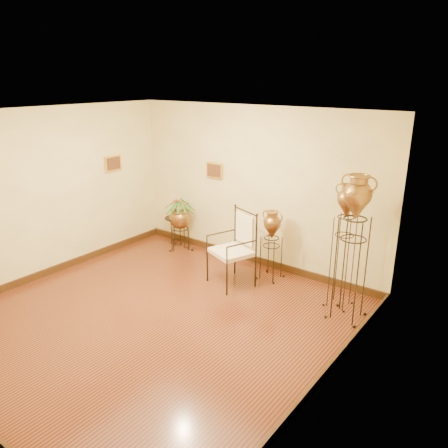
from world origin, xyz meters
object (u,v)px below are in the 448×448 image
Objects in this scene: side_table at (177,232)px; armchair at (231,249)px; amphora_mid at (352,248)px; amphora_tall at (343,245)px; planter_urn at (180,216)px.

armchair is at bearing -19.50° from side_table.
amphora_mid is 1.70× the size of armchair.
planter_urn is at bearing 176.01° from amphora_tall.
side_table is (-0.10, 0.00, -0.36)m from planter_urn.
side_table is at bearing 179.56° from planter_urn.
amphora_tall is 2.32× the size of side_table.
amphora_tall is 0.90× the size of amphora_mid.
amphora_tall is at bearing 33.62° from armchair.
amphora_tall reaches higher than planter_urn.
side_table is (-1.79, 0.63, -0.28)m from armchair.
amphora_mid is 1.68× the size of planter_urn.
amphora_mid is 1.97m from armchair.
planter_urn is at bearing 179.87° from armchair.
amphora_mid reaches higher than amphora_tall.
amphora_mid reaches higher than side_table.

